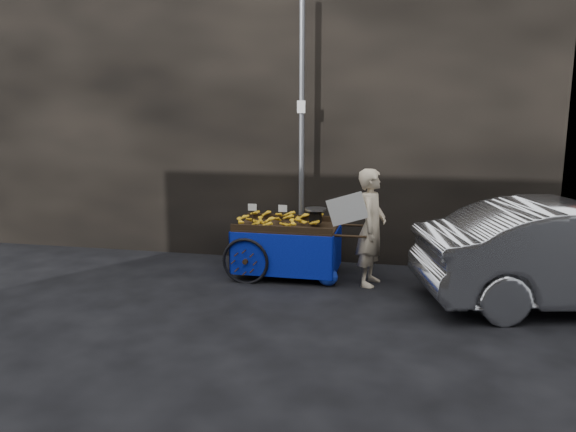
# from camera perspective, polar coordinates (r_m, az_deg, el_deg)

# --- Properties ---
(ground) EXTENTS (80.00, 80.00, 0.00)m
(ground) POSITION_cam_1_polar(r_m,az_deg,el_deg) (7.54, -2.74, -7.56)
(ground) COLOR black
(ground) RESTS_ON ground
(building_wall) EXTENTS (13.50, 2.00, 5.00)m
(building_wall) POSITION_cam_1_polar(r_m,az_deg,el_deg) (9.61, 3.41, 11.63)
(building_wall) COLOR black
(building_wall) RESTS_ON ground
(street_pole) EXTENTS (0.12, 0.10, 4.00)m
(street_pole) POSITION_cam_1_polar(r_m,az_deg,el_deg) (8.35, 1.40, 8.33)
(street_pole) COLOR slate
(street_pole) RESTS_ON ground
(banana_cart) EXTENTS (1.98, 1.01, 1.07)m
(banana_cart) POSITION_cam_1_polar(r_m,az_deg,el_deg) (8.02, -0.39, -1.49)
(banana_cart) COLOR black
(banana_cart) RESTS_ON ground
(vendor) EXTENTS (0.85, 0.64, 1.60)m
(vendor) POSITION_cam_1_polar(r_m,az_deg,el_deg) (7.66, 8.46, -1.15)
(vendor) COLOR #BEAC8D
(vendor) RESTS_ON ground
(plastic_bag) EXTENTS (0.28, 0.22, 0.25)m
(plastic_bag) POSITION_cam_1_polar(r_m,az_deg,el_deg) (7.71, 4.07, -6.19)
(plastic_bag) COLOR #1730B0
(plastic_bag) RESTS_ON ground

